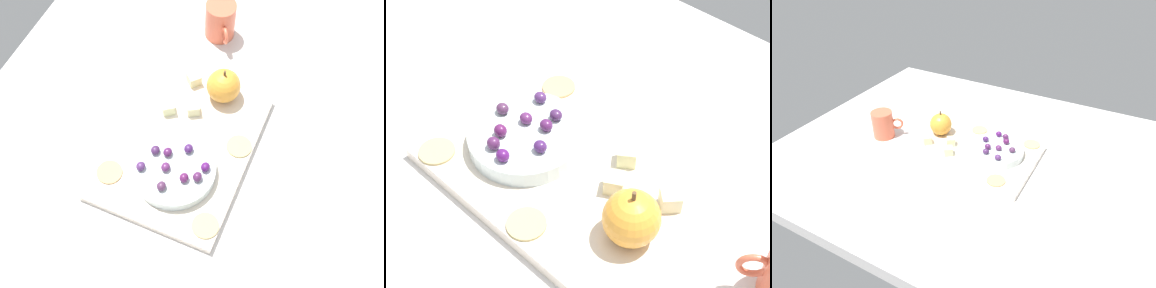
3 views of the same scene
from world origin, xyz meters
TOP-DOWN VIEW (x-y plane):
  - table at (0.00, 0.00)cm, footprint 115.80×94.26cm
  - platter at (2.74, -1.80)cm, footprint 35.84×27.06cm
  - serving_dish at (8.92, -0.57)cm, footprint 16.10×16.10cm
  - apple_whole at (-11.53, 1.45)cm, footprint 7.07×7.07cm
  - apple_stem at (-11.53, 1.45)cm, footprint 0.50×0.50cm
  - cheese_cube_0 at (-3.51, -7.48)cm, footprint 3.54×3.54cm
  - cheese_cube_1 at (-12.29, -5.47)cm, footprint 3.58×3.58cm
  - cheese_cube_2 at (-5.37, -2.72)cm, footprint 3.47×3.47cm
  - cracker_0 at (-1.27, 9.00)cm, footprint 5.04×5.04cm
  - cracker_1 at (13.97, -12.03)cm, footprint 5.04×5.04cm
  - cracker_2 at (16.66, 9.13)cm, footprint 5.04×5.04cm
  - grape_0 at (7.10, 5.11)cm, footprint 1.91×1.71cm
  - grape_1 at (4.73, 0.66)cm, footprint 1.91×1.71cm
  - grape_2 at (10.02, -1.74)cm, footprint 1.91×1.71cm
  - grape_3 at (10.71, 2.33)cm, footprint 1.91×1.71cm
  - grape_4 at (9.58, 4.54)cm, footprint 1.91×1.71cm
  - grape_5 at (7.50, -5.05)cm, footprint 1.91×1.71cm
  - grape_6 at (11.70, -6.10)cm, footprint 1.91×1.71cm
  - grape_7 at (7.00, -2.68)cm, footprint 1.91×1.71cm
  - grape_8 at (13.86, -0.82)cm, footprint 1.91×1.71cm

SIDE VIEW (x-z plane):
  - table at x=0.00cm, z-range 0.00..3.98cm
  - platter at x=2.74cm, z-range 3.98..5.96cm
  - cracker_0 at x=-1.27cm, z-range 5.96..6.36cm
  - cracker_1 at x=13.97cm, z-range 5.96..6.36cm
  - cracker_2 at x=16.66cm, z-range 5.96..6.36cm
  - serving_dish at x=8.92cm, z-range 5.96..8.48cm
  - cheese_cube_0 at x=-3.51cm, z-range 5.96..8.49cm
  - cheese_cube_1 at x=-12.29cm, z-range 5.96..8.49cm
  - cheese_cube_2 at x=-5.37cm, z-range 5.96..8.49cm
  - grape_5 at x=7.50cm, z-range 8.48..10.03cm
  - grape_6 at x=11.70cm, z-range 8.48..10.05cm
  - grape_8 at x=13.86cm, z-range 8.48..10.06cm
  - grape_2 at x=10.02cm, z-range 8.48..10.06cm
  - grape_1 at x=4.73cm, z-range 8.48..10.11cm
  - grape_7 at x=7.00cm, z-range 8.48..10.15cm
  - grape_0 at x=7.10cm, z-range 8.48..10.16cm
  - grape_3 at x=10.71cm, z-range 8.48..10.22cm
  - grape_4 at x=9.58cm, z-range 8.48..10.27cm
  - apple_whole at x=-11.53cm, z-range 5.96..13.03cm
  - apple_stem at x=-11.53cm, z-range 13.03..14.23cm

